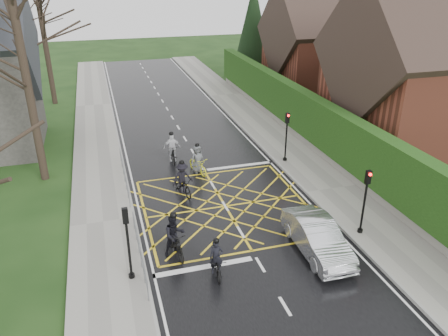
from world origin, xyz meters
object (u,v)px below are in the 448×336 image
cyclist_back (175,239)px  car (317,237)px  cyclist_rear (217,263)px  cyclist_mid (183,181)px  cyclist_front (172,151)px  cyclist_lead (198,163)px

cyclist_back → car: 5.96m
cyclist_rear → cyclist_mid: 7.04m
cyclist_mid → cyclist_front: size_ratio=1.06×
cyclist_rear → cyclist_mid: (0.08, 7.03, 0.18)m
cyclist_rear → cyclist_front: 11.42m
cyclist_back → cyclist_lead: (2.77, 7.60, -0.12)m
cyclist_front → car: size_ratio=0.45×
cyclist_mid → car: size_ratio=0.47×
cyclist_front → cyclist_lead: 2.37m
cyclist_rear → cyclist_back: size_ratio=0.83×
cyclist_lead → cyclist_back: bearing=-127.0°
cyclist_mid → car: bearing=-71.1°
cyclist_front → car: (4.13, -11.18, 0.01)m
cyclist_back → cyclist_mid: cyclist_back is taller
cyclist_mid → cyclist_lead: size_ratio=1.04×
cyclist_front → cyclist_lead: size_ratio=0.98×
cyclist_rear → cyclist_front: size_ratio=0.88×
cyclist_front → cyclist_back: bearing=-97.7°
car → cyclist_mid: bearing=123.6°
cyclist_back → car: size_ratio=0.47×
cyclist_front → cyclist_rear: bearing=-89.6°
cyclist_back → cyclist_lead: 8.09m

